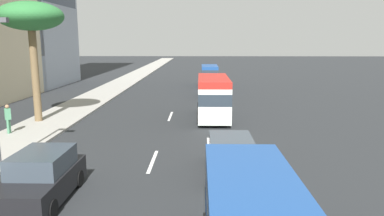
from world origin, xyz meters
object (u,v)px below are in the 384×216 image
(car_second, at_px, (42,178))
(palm_tree, at_px, (31,19))
(car_fifth, at_px, (211,89))
(pedestrian_near_lamp, at_px, (8,118))
(car_fourth, at_px, (230,156))
(minibus_lead, at_px, (213,96))
(van_sixth, at_px, (210,74))

(car_second, distance_m, palm_tree, 14.63)
(car_fifth, xyz_separation_m, pedestrian_near_lamp, (-15.81, 12.37, 0.31))
(car_fourth, xyz_separation_m, car_fifth, (21.77, 0.12, 0.01))
(car_second, xyz_separation_m, car_fourth, (2.73, -6.76, -0.03))
(car_second, xyz_separation_m, pedestrian_near_lamp, (8.69, 5.73, 0.29))
(minibus_lead, relative_size, car_second, 1.61)
(car_second, bearing_deg, car_fifth, 164.82)
(pedestrian_near_lamp, height_order, palm_tree, palm_tree)
(car_fifth, relative_size, pedestrian_near_lamp, 2.66)
(van_sixth, height_order, pedestrian_near_lamp, van_sixth)
(car_fourth, bearing_deg, minibus_lead, 1.67)
(pedestrian_near_lamp, bearing_deg, car_fourth, -60.94)
(car_second, distance_m, car_fifth, 25.38)
(car_fourth, height_order, palm_tree, palm_tree)
(car_fifth, bearing_deg, pedestrian_near_lamp, 141.95)
(car_second, bearing_deg, pedestrian_near_lamp, -146.61)
(minibus_lead, bearing_deg, pedestrian_near_lamp, 113.14)
(palm_tree, bearing_deg, car_fifth, -44.39)
(car_fifth, relative_size, palm_tree, 0.58)
(car_fifth, distance_m, van_sixth, 8.66)
(minibus_lead, height_order, car_fourth, minibus_lead)
(minibus_lead, distance_m, car_fifth, 10.64)
(minibus_lead, height_order, pedestrian_near_lamp, minibus_lead)
(car_fourth, bearing_deg, palm_tree, 52.57)
(car_fourth, relative_size, pedestrian_near_lamp, 2.41)
(car_fourth, distance_m, car_fifth, 21.77)
(pedestrian_near_lamp, relative_size, palm_tree, 0.22)
(car_fifth, height_order, van_sixth, van_sixth)
(minibus_lead, xyz_separation_m, car_second, (-13.89, 6.44, -0.82))
(car_second, bearing_deg, minibus_lead, 155.13)
(van_sixth, bearing_deg, car_fourth, -179.83)
(van_sixth, bearing_deg, minibus_lead, 179.30)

